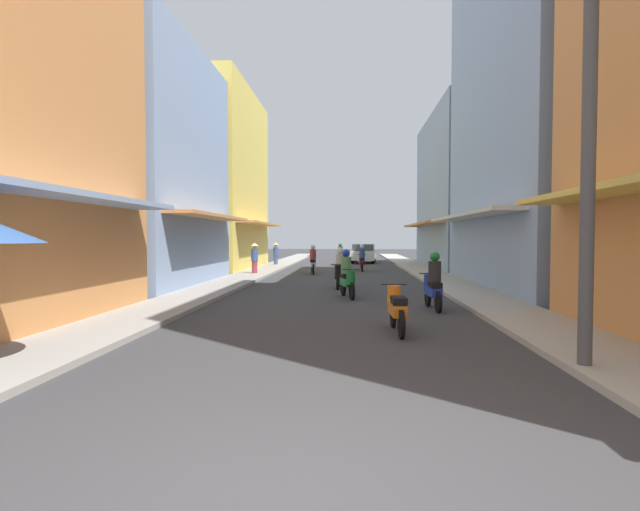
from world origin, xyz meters
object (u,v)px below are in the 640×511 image
object	(u,v)px
motorbike_maroon	(362,259)
motorbike_blue	(433,284)
motorbike_white	(313,261)
pedestrian_crossing	(276,253)
motorbike_green	(347,276)
parked_car	(364,253)
pedestrian_foreground	(255,257)
utility_pole	(589,151)
motorbike_silver	(340,256)
motorbike_orange	(397,308)
motorbike_black	(339,270)

from	to	relation	value
motorbike_maroon	motorbike_blue	size ratio (longest dim) A/B	1.00
motorbike_white	pedestrian_crossing	distance (m)	7.66
motorbike_green	motorbike_blue	bearing A→B (deg)	-47.39
parked_car	motorbike_blue	bearing A→B (deg)	-87.07
motorbike_green	pedestrian_foreground	distance (m)	10.36
utility_pole	motorbike_green	bearing A→B (deg)	111.72
pedestrian_foreground	utility_pole	bearing A→B (deg)	-65.08
motorbike_green	motorbike_silver	distance (m)	18.32
motorbike_blue	pedestrian_foreground	bearing A→B (deg)	121.55
motorbike_blue	pedestrian_crossing	size ratio (longest dim) A/B	1.12
motorbike_green	pedestrian_foreground	xyz separation A→B (m)	(-4.84, 9.16, 0.24)
pedestrian_foreground	pedestrian_crossing	size ratio (longest dim) A/B	1.04
motorbike_maroon	motorbike_green	size ratio (longest dim) A/B	1.02
motorbike_green	utility_pole	bearing A→B (deg)	-68.28
pedestrian_foreground	utility_pole	world-z (taller)	utility_pole
motorbike_orange	pedestrian_crossing	distance (m)	24.20
motorbike_green	parked_car	world-z (taller)	motorbike_green
motorbike_maroon	motorbike_blue	distance (m)	15.46
motorbike_blue	utility_pole	size ratio (longest dim) A/B	0.29
motorbike_maroon	parked_car	size ratio (longest dim) A/B	0.43
motorbike_blue	motorbike_silver	world-z (taller)	same
motorbike_green	motorbike_black	bearing A→B (deg)	96.07
motorbike_black	pedestrian_crossing	bearing A→B (deg)	107.96
motorbike_blue	motorbike_white	bearing A→B (deg)	108.20
motorbike_blue	motorbike_maroon	bearing A→B (deg)	95.99
motorbike_maroon	pedestrian_foreground	world-z (taller)	pedestrian_foreground
motorbike_green	motorbike_orange	world-z (taller)	motorbike_green
motorbike_white	motorbike_maroon	bearing A→B (deg)	40.33
motorbike_silver	pedestrian_crossing	xyz separation A→B (m)	(-4.39, -0.77, 0.21)
motorbike_maroon	motorbike_white	xyz separation A→B (m)	(-2.69, -2.28, 0.00)
pedestrian_crossing	parked_car	bearing A→B (deg)	37.34
motorbike_black	pedestrian_crossing	world-z (taller)	pedestrian_crossing
motorbike_black	motorbike_maroon	bearing A→B (deg)	83.76
motorbike_black	motorbike_orange	world-z (taller)	motorbike_black
pedestrian_crossing	utility_pole	distance (m)	27.82
utility_pole	parked_car	bearing A→B (deg)	94.48
motorbike_green	motorbike_white	xyz separation A→B (m)	(-1.95, 10.53, 0.00)
motorbike_orange	motorbike_white	world-z (taller)	motorbike_white
motorbike_orange	motorbike_silver	bearing A→B (deg)	94.04
motorbike_green	utility_pole	world-z (taller)	utility_pole
motorbike_black	parked_car	size ratio (longest dim) A/B	0.43
motorbike_green	utility_pole	size ratio (longest dim) A/B	0.28
motorbike_maroon	motorbike_orange	size ratio (longest dim) A/B	1.00
motorbike_maroon	motorbike_green	bearing A→B (deg)	-93.32
motorbike_orange	utility_pole	bearing A→B (deg)	-50.46
motorbike_blue	motorbike_white	distance (m)	13.78
pedestrian_foreground	pedestrian_crossing	world-z (taller)	pedestrian_foreground
pedestrian_foreground	motorbike_silver	bearing A→B (deg)	65.29
motorbike_green	motorbike_silver	world-z (taller)	same
motorbike_black	motorbike_white	bearing A→B (deg)	102.25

